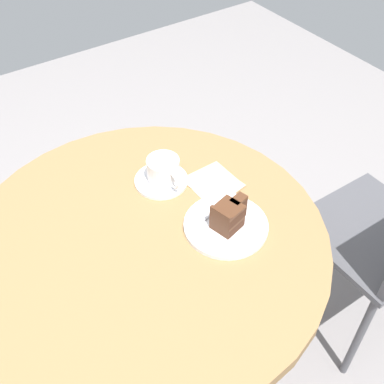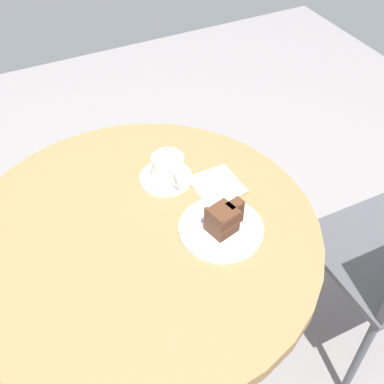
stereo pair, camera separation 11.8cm
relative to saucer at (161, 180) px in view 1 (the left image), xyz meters
name	(u,v)px [view 1 (the left image)]	position (x,y,z in m)	size (l,w,h in m)	color
ground_plane	(160,373)	(0.14, -0.13, -0.72)	(4.40, 4.40, 0.01)	gray
cafe_table	(148,265)	(0.14, -0.13, -0.11)	(0.87, 0.87, 0.71)	olive
saucer	(161,180)	(0.00, 0.00, 0.00)	(0.14, 0.14, 0.01)	white
coffee_cup	(164,170)	(0.01, 0.01, 0.04)	(0.12, 0.08, 0.07)	white
teaspoon	(149,172)	(-0.04, -0.01, 0.01)	(0.08, 0.07, 0.00)	silver
cake_plate	(226,225)	(0.22, 0.04, 0.00)	(0.20, 0.20, 0.01)	white
cake_slice	(229,216)	(0.23, 0.05, 0.04)	(0.07, 0.10, 0.07)	#422619
fork	(221,206)	(0.17, 0.07, 0.01)	(0.05, 0.15, 0.00)	silver
napkin	(214,183)	(0.09, 0.11, 0.00)	(0.14, 0.13, 0.00)	beige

